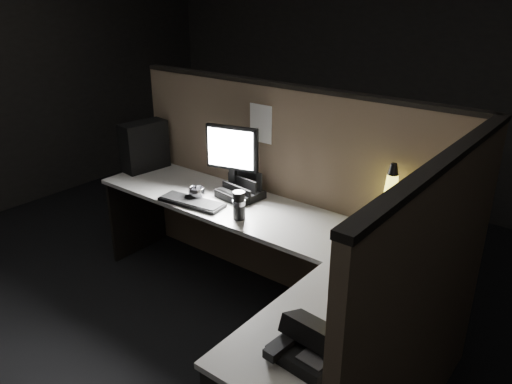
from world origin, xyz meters
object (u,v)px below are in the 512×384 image
Objects in this scene: pc_tower at (144,146)px; desk_phone at (309,344)px; monitor at (232,154)px; lava_lamp at (389,207)px; keyboard at (192,202)px.

pc_tower is 1.35× the size of desk_phone.
monitor reaches higher than pc_tower.
monitor is 1.17m from lava_lamp.
desk_phone is (0.20, -1.17, -0.13)m from lava_lamp.
lava_lamp is at bearing 104.59° from desk_phone.
monitor is 1.77m from desk_phone.
pc_tower is 0.86m from keyboard.
pc_tower reaches higher than keyboard.
desk_phone is (2.26, -1.06, -0.14)m from pc_tower.
lava_lamp is 1.60× the size of desk_phone.
monitor is 1.05× the size of keyboard.
pc_tower is 2.50m from desk_phone.
keyboard is at bearing -163.03° from lava_lamp.
lava_lamp is (1.26, 0.38, 0.18)m from keyboard.
monitor reaches higher than desk_phone.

